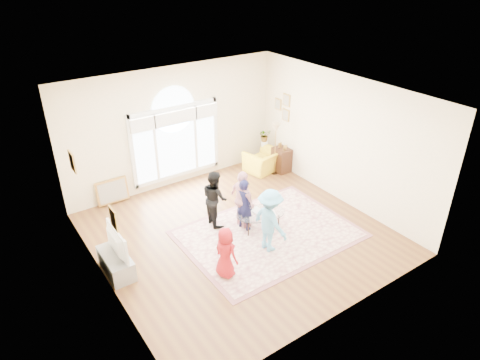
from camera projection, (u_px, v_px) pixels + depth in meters
ground at (239, 233)px, 9.69m from camera, size 6.00×6.00×0.00m
room_shell at (177, 131)px, 11.01m from camera, size 6.00×6.00×6.00m
area_rug at (268, 234)px, 9.66m from camera, size 3.60×2.60×0.02m
rug_border at (268, 234)px, 9.66m from camera, size 3.80×2.80×0.01m
tv_console at (116, 263)px, 8.43m from camera, size 0.45×1.00×0.42m
television at (113, 243)px, 8.20m from camera, size 0.16×0.98×0.56m
coffee_table at (261, 214)px, 9.67m from camera, size 1.30×1.02×0.54m
armchair at (263, 161)px, 12.31m from camera, size 1.11×1.01×0.63m
side_cabinet at (281, 160)px, 12.30m from camera, size 0.40×0.50×0.70m
floor_lamp at (276, 132)px, 11.72m from camera, size 0.29×0.29×1.51m
plant_pedestal at (264, 152)px, 12.77m from camera, size 0.20×0.20×0.70m
potted_plant at (265, 135)px, 12.52m from camera, size 0.41×0.38×0.38m
leaning_picture at (114, 203)px, 10.86m from camera, size 0.80×0.14×0.62m
child_red at (226, 253)px, 8.17m from camera, size 0.47×0.60×1.08m
child_navy at (244, 204)px, 9.56m from camera, size 0.40×0.52×1.25m
child_black at (215, 198)px, 9.73m from camera, size 0.57×0.69×1.34m
child_pink at (243, 200)px, 9.61m from camera, size 0.34×0.82×1.39m
child_blue at (270, 221)px, 8.84m from camera, size 0.58×0.95×1.42m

